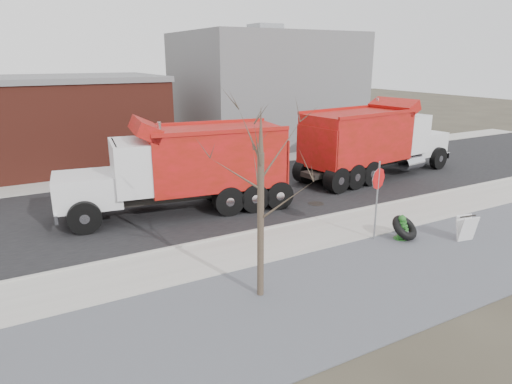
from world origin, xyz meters
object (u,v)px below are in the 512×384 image
truck_tire (405,228)px  stop_sign (378,187)px  sandwich_board (466,228)px  dump_truck_red_a (374,139)px  fire_hydrant (402,228)px  dump_truck_red_b (185,165)px

truck_tire → stop_sign: size_ratio=0.43×
truck_tire → sandwich_board: 2.14m
sandwich_board → dump_truck_red_a: bearing=77.3°
truck_tire → stop_sign: 1.86m
fire_hydrant → sandwich_board: sandwich_board is taller
dump_truck_red_b → stop_sign: bearing=134.9°
sandwich_board → dump_truck_red_b: (-7.43, 7.97, 1.52)m
stop_sign → dump_truck_red_b: size_ratio=0.30×
dump_truck_red_a → stop_sign: bearing=-139.8°
fire_hydrant → stop_sign: 1.81m
fire_hydrant → truck_tire: (0.10, -0.04, 0.02)m
fire_hydrant → sandwich_board: 2.25m
sandwich_board → truck_tire: bearing=155.9°
sandwich_board → stop_sign: bearing=157.8°
fire_hydrant → dump_truck_red_a: dump_truck_red_a is taller
stop_sign → dump_truck_red_a: 9.34m
truck_tire → dump_truck_red_a: size_ratio=0.12×
stop_sign → dump_truck_red_b: dump_truck_red_b is taller
dump_truck_red_b → sandwich_board: bearing=140.9°
fire_hydrant → dump_truck_red_b: 8.87m
fire_hydrant → stop_sign: (-0.85, 0.47, 1.53)m
dump_truck_red_a → dump_truck_red_b: dump_truck_red_a is taller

